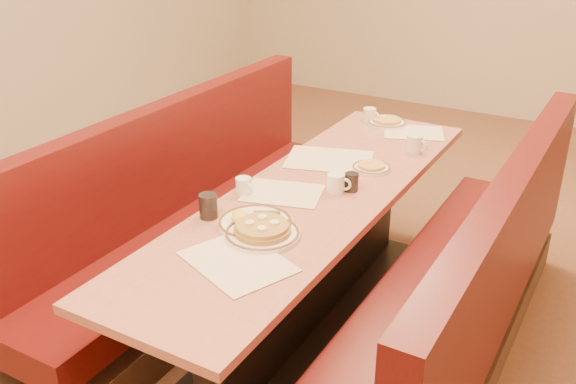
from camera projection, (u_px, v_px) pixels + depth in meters
The scene contains 18 objects.
ground at pixel (311, 323), 3.33m from camera, with size 8.00×8.00×0.00m, color #9E6647.
diner_table at pixel (312, 261), 3.18m from camera, with size 0.70×2.50×0.75m.
booth_left at pixel (194, 229), 3.51m from camera, with size 0.55×2.50×1.05m.
booth_right at pixel (457, 307), 2.85m from camera, with size 0.55×2.50×1.05m.
placemat_near_left at pixel (283, 193), 3.01m from camera, with size 0.36×0.27×0.00m, color #FCE6C5.
placemat_near_right at pixel (237, 261), 2.45m from camera, with size 0.41×0.31×0.00m, color #FCE6C5.
placemat_far_left at pixel (329, 159), 3.39m from camera, with size 0.44×0.33×0.00m, color #FCE6C5.
placemat_far_right at pixel (414, 132), 3.78m from camera, with size 0.34×0.26×0.00m, color #FCE6C5.
pancake_plate at pixel (262, 232), 2.62m from camera, with size 0.31×0.31×0.07m.
eggs_plate at pixel (254, 222), 2.71m from camera, with size 0.32×0.32×0.06m.
extra_plate_mid at pixel (371, 167), 3.27m from camera, with size 0.20×0.20×0.04m.
extra_plate_far at pixel (387, 122), 3.91m from camera, with size 0.24×0.24×0.05m.
coffee_mug_a at pixel (337, 183), 3.01m from camera, with size 0.12×0.08×0.09m.
coffee_mug_b at pixel (244, 186), 2.99m from camera, with size 0.10×0.07×0.08m.
coffee_mug_c at pixel (415, 144), 3.48m from camera, with size 0.12×0.09×0.09m.
coffee_mug_d at pixel (370, 115), 3.95m from camera, with size 0.11×0.08×0.08m.
soda_tumbler_near at pixel (208, 206), 2.77m from camera, with size 0.08×0.08×0.11m.
soda_tumbler_mid at pixel (352, 182), 3.02m from camera, with size 0.06×0.06×0.09m.
Camera 1 is at (1.26, -2.43, 2.02)m, focal length 40.00 mm.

